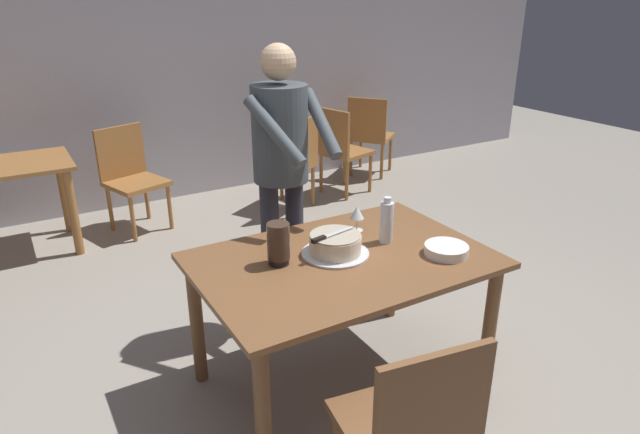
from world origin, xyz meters
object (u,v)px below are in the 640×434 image
object	(u,v)px
plate_stack	(446,250)
chair_near_side	(410,427)
person_cutting_cake	(282,160)
main_dining_table	(343,277)
background_chair_2	(131,175)
hurricane_lamp	(278,244)
background_chair_3	(370,133)
background_chair_1	(294,160)
cake_on_platter	(335,245)
cake_knife	(325,237)
background_chair_0	(341,148)
wine_glass_near	(357,213)
background_table	(5,185)
water_bottle	(387,222)

from	to	relation	value
plate_stack	chair_near_side	bearing A→B (deg)	-138.69
person_cutting_cake	chair_near_side	xyz separation A→B (m)	(-0.28, -1.56, -0.58)
plate_stack	person_cutting_cake	xyz separation A→B (m)	(-0.44, 0.93, 0.30)
main_dining_table	background_chair_2	world-z (taller)	background_chair_2
person_cutting_cake	hurricane_lamp	bearing A→B (deg)	-118.54
background_chair_3	background_chair_1	bearing A→B (deg)	-156.87
cake_on_platter	chair_near_side	distance (m)	1.00
cake_on_platter	background_chair_1	bearing A→B (deg)	66.80
cake_knife	chair_near_side	bearing A→B (deg)	-100.78
main_dining_table	background_chair_2	xyz separation A→B (m)	(-0.43, 2.73, -0.15)
cake_on_platter	cake_knife	distance (m)	0.10
cake_on_platter	background_chair_0	world-z (taller)	background_chair_0
wine_glass_near	person_cutting_cake	bearing A→B (deg)	116.55
background_chair_2	person_cutting_cake	bearing A→B (deg)	-77.54
background_chair_1	wine_glass_near	bearing A→B (deg)	-109.13
hurricane_lamp	background_table	world-z (taller)	hurricane_lamp
cake_knife	background_table	distance (m)	2.97
cake_on_platter	person_cutting_cake	bearing A→B (deg)	86.94
background_chair_0	chair_near_side	bearing A→B (deg)	-118.75
cake_knife	plate_stack	distance (m)	0.62
background_chair_0	plate_stack	bearing A→B (deg)	-112.56
main_dining_table	cake_on_platter	size ratio (longest dim) A/B	4.22
cake_knife	hurricane_lamp	distance (m)	0.23
cake_on_platter	wine_glass_near	bearing A→B (deg)	36.70
background_chair_1	background_chair_3	world-z (taller)	same
plate_stack	water_bottle	xyz separation A→B (m)	(-0.17, 0.27, 0.09)
water_bottle	chair_near_side	world-z (taller)	water_bottle
chair_near_side	cake_on_platter	bearing A→B (deg)	75.18
plate_stack	background_chair_1	bearing A→B (deg)	78.61
background_chair_3	hurricane_lamp	bearing A→B (deg)	-131.94
background_table	wine_glass_near	bearing A→B (deg)	-56.22
plate_stack	main_dining_table	bearing A→B (deg)	153.84
background_chair_1	chair_near_side	bearing A→B (deg)	-110.94
water_bottle	background_chair_0	bearing A→B (deg)	62.16
cake_on_platter	background_chair_0	bearing A→B (deg)	56.89
wine_glass_near	hurricane_lamp	distance (m)	0.57
main_dining_table	background_chair_0	distance (m)	3.05
cake_knife	wine_glass_near	distance (m)	0.39
background_table	background_chair_1	xyz separation A→B (m)	(2.39, -0.28, -0.09)
main_dining_table	plate_stack	world-z (taller)	plate_stack
background_chair_0	cake_on_platter	bearing A→B (deg)	-123.11
main_dining_table	water_bottle	world-z (taller)	water_bottle
cake_knife	water_bottle	bearing A→B (deg)	0.99
water_bottle	background_chair_2	bearing A→B (deg)	105.07
plate_stack	background_chair_3	size ratio (longest dim) A/B	0.24
person_cutting_cake	background_chair_3	xyz separation A→B (m)	(2.23, 2.25, -0.58)
hurricane_lamp	background_chair_3	world-z (taller)	hurricane_lamp
cake_on_platter	plate_stack	xyz separation A→B (m)	(0.48, -0.28, -0.03)
cake_on_platter	wine_glass_near	xyz separation A→B (m)	(0.26, 0.19, 0.05)
person_cutting_cake	background_chair_0	distance (m)	2.53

